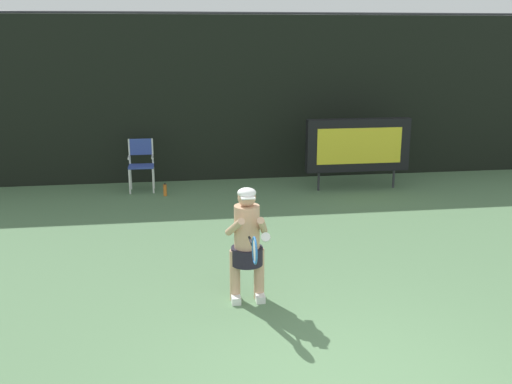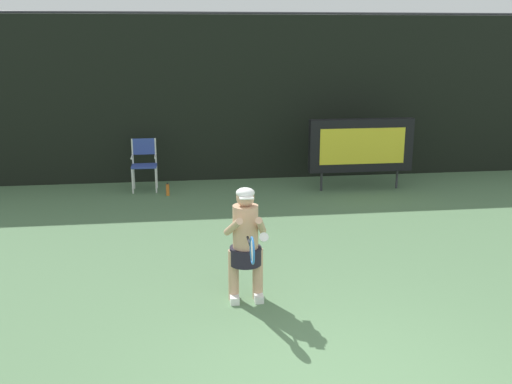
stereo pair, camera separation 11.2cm
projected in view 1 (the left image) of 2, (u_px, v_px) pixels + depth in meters
backdrop_screen at (242, 99)px, 13.02m from camera, size 18.00×0.12×3.66m
scoreboard at (358, 145)px, 12.30m from camera, size 2.20×0.21×1.50m
umpire_chair at (141, 162)px, 12.27m from camera, size 0.52×0.44×1.08m
water_bottle at (165, 190)px, 11.98m from camera, size 0.07×0.07×0.27m
tennis_player at (247, 241)px, 7.13m from camera, size 0.53×0.61×1.43m
tennis_racket at (254, 250)px, 6.51m from camera, size 0.03×0.60×0.31m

